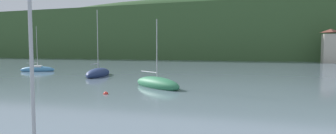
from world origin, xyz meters
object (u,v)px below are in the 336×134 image
sailboat_far_3 (98,73)px  mooring_buoy_mid (106,94)px  shore_building_west (330,46)px  sailboat_mid_4 (157,84)px  sailboat_far_0 (38,70)px

sailboat_far_3 → mooring_buoy_mid: (9.84, -14.61, -0.41)m
sailboat_far_3 → shore_building_west: bearing=-52.9°
sailboat_far_3 → sailboat_mid_4: 15.77m
shore_building_west → sailboat_far_0: shore_building_west is taller
sailboat_mid_4 → shore_building_west: bearing=96.7°
sailboat_far_0 → sailboat_mid_4: sailboat_far_0 is taller
shore_building_west → mooring_buoy_mid: bearing=-117.9°
shore_building_west → sailboat_far_3: size_ratio=0.95×
shore_building_west → sailboat_far_3: 71.85m
sailboat_mid_4 → sailboat_far_3: bearing=-180.0°
mooring_buoy_mid → sailboat_far_3: bearing=124.0°
sailboat_mid_4 → sailboat_far_0: bearing=-170.2°
shore_building_west → sailboat_far_0: (-62.43, -50.22, -4.71)m
sailboat_far_3 → mooring_buoy_mid: sailboat_far_3 is taller
sailboat_mid_4 → mooring_buoy_mid: size_ratio=17.38×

